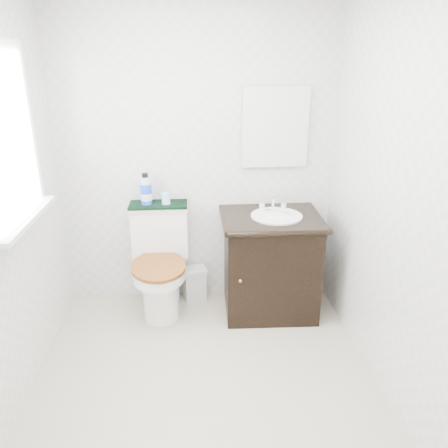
{
  "coord_description": "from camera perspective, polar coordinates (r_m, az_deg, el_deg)",
  "views": [
    {
      "loc": [
        -0.05,
        -2.23,
        1.96
      ],
      "look_at": [
        0.18,
        0.75,
        0.82
      ],
      "focal_mm": 35.0,
      "sensor_mm": 36.0,
      "label": 1
    }
  ],
  "objects": [
    {
      "name": "floor",
      "position": [
        2.97,
        -2.43,
        -20.46
      ],
      "size": [
        2.4,
        2.4,
        0.0
      ],
      "primitive_type": "plane",
      "color": "beige",
      "rests_on": "ground"
    },
    {
      "name": "wall_back",
      "position": [
        3.51,
        -3.48,
        8.37
      ],
      "size": [
        2.4,
        0.0,
        2.4
      ],
      "primitive_type": "plane",
      "rotation": [
        1.57,
        0.0,
        0.0
      ],
      "color": "silver",
      "rests_on": "ground"
    },
    {
      "name": "wall_front",
      "position": [
        1.28,
        -1.17,
        -15.6
      ],
      "size": [
        2.4,
        0.0,
        2.4
      ],
      "primitive_type": "plane",
      "rotation": [
        -1.57,
        0.0,
        0.0
      ],
      "color": "silver",
      "rests_on": "ground"
    },
    {
      "name": "wall_right",
      "position": [
        2.62,
        21.96,
        2.5
      ],
      "size": [
        0.0,
        2.4,
        2.4
      ],
      "primitive_type": "plane",
      "rotation": [
        1.57,
        0.0,
        -1.57
      ],
      "color": "silver",
      "rests_on": "ground"
    },
    {
      "name": "window",
      "position": [
        2.71,
        -26.84,
        10.0
      ],
      "size": [
        0.02,
        0.7,
        0.9
      ],
      "primitive_type": "cube",
      "color": "white",
      "rests_on": "wall_left"
    },
    {
      "name": "mirror",
      "position": [
        3.5,
        6.72,
        12.41
      ],
      "size": [
        0.5,
        0.02,
        0.6
      ],
      "primitive_type": "cube",
      "color": "silver",
      "rests_on": "wall_back"
    },
    {
      "name": "toilet",
      "position": [
        3.57,
        -8.28,
        -5.65
      ],
      "size": [
        0.47,
        0.66,
        0.86
      ],
      "color": "white",
      "rests_on": "floor"
    },
    {
      "name": "vanity",
      "position": [
        3.54,
        6.08,
        -4.78
      ],
      "size": [
        0.77,
        0.67,
        0.92
      ],
      "color": "black",
      "rests_on": "floor"
    },
    {
      "name": "trash_bin",
      "position": [
        3.79,
        -3.86,
        -7.72
      ],
      "size": [
        0.23,
        0.2,
        0.29
      ],
      "color": "silver",
      "rests_on": "floor"
    },
    {
      "name": "towel",
      "position": [
        3.5,
        -8.57,
        2.54
      ],
      "size": [
        0.46,
        0.22,
        0.02
      ],
      "primitive_type": "cube",
      "color": "black",
      "rests_on": "toilet"
    },
    {
      "name": "mouthwash_bottle",
      "position": [
        3.47,
        -10.15,
        4.39
      ],
      "size": [
        0.09,
        0.09,
        0.25
      ],
      "color": "blue",
      "rests_on": "towel"
    },
    {
      "name": "cup",
      "position": [
        3.47,
        -7.6,
        3.36
      ],
      "size": [
        0.07,
        0.07,
        0.09
      ],
      "primitive_type": "cone",
      "color": "#9BD6FF",
      "rests_on": "towel"
    },
    {
      "name": "soap_bar",
      "position": [
        3.47,
        5.81,
        1.84
      ],
      "size": [
        0.07,
        0.04,
        0.02
      ],
      "primitive_type": "ellipsoid",
      "color": "teal",
      "rests_on": "vanity"
    }
  ]
}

